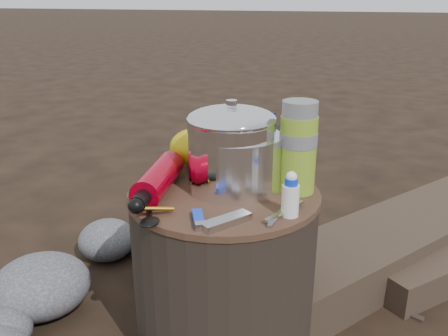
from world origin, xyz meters
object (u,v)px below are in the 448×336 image
(stump, at_px, (224,268))
(thermos, at_px, (298,148))
(fuel_bottle, at_px, (158,179))
(log_main, at_px, (421,230))
(travel_mug, at_px, (279,156))
(camping_pot, at_px, (231,148))

(stump, distance_m, thermos, 0.36)
(stump, xyz_separation_m, fuel_bottle, (-0.14, -0.06, 0.24))
(stump, xyz_separation_m, log_main, (0.51, 0.69, -0.14))
(stump, relative_size, log_main, 0.27)
(stump, height_order, log_main, stump)
(fuel_bottle, bearing_deg, stump, 11.64)
(log_main, distance_m, travel_mug, 0.82)
(log_main, bearing_deg, stump, -92.32)
(stump, bearing_deg, log_main, 53.78)
(log_main, height_order, thermos, thermos)
(stump, bearing_deg, travel_mug, 47.39)
(camping_pot, relative_size, fuel_bottle, 0.72)
(log_main, bearing_deg, camping_pot, -92.70)
(log_main, height_order, camping_pot, camping_pot)
(log_main, xyz_separation_m, thermos, (-0.35, -0.63, 0.46))
(travel_mug, bearing_deg, camping_pot, -136.16)
(camping_pot, relative_size, thermos, 0.95)
(log_main, distance_m, thermos, 0.85)
(travel_mug, bearing_deg, fuel_bottle, -145.41)
(thermos, relative_size, travel_mug, 1.63)
(camping_pot, bearing_deg, travel_mug, 43.84)
(log_main, height_order, fuel_bottle, fuel_bottle)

